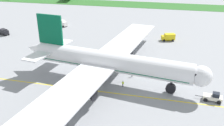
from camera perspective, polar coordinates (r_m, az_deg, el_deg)
name	(u,v)px	position (r m, az deg, el deg)	size (l,w,h in m)	color
ground_plane	(89,86)	(64.81, -5.45, -5.29)	(600.00, 600.00, 0.00)	gray
apron_taxi_line	(86,90)	(63.05, -6.08, -6.21)	(280.00, 0.36, 0.01)	yellow
grass_median_strip	(144,5)	(176.19, 7.50, 13.33)	(320.00, 24.00, 0.10)	#2D6628
airliner_foreground	(107,62)	(64.50, -1.10, 0.33)	(51.84, 82.92, 16.84)	white
pushback_tug	(213,97)	(62.41, 22.58, -7.37)	(6.09, 2.81, 2.21)	white
ground_crew_wingwalker_port	(123,83)	(63.66, 2.56, -4.76)	(0.49, 0.45, 1.63)	black
ground_crew_marshaller_front	(132,74)	(68.87, 4.71, -2.52)	(0.55, 0.30, 1.59)	black
ground_crew_wingwalker_starboard	(57,89)	(62.59, -12.77, -5.90)	(0.48, 0.48, 1.66)	black
service_truck_baggage_loader	(62,23)	(121.75, -11.58, 9.14)	(5.56, 4.09, 2.99)	white
service_truck_fuel_bowser	(4,32)	(115.66, -23.93, 6.68)	(4.96, 3.86, 2.47)	black
service_truck_catering_van	(168,37)	(101.03, 13.05, 5.96)	(5.72, 3.91, 2.82)	yellow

